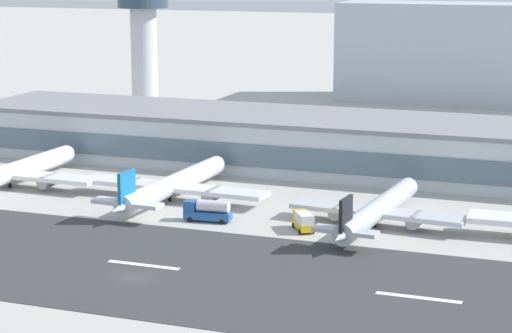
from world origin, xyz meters
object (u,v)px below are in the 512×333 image
at_px(control_tower, 144,36).
at_px(airliner_blue_tail_gate_1, 170,186).
at_px(airliner_black_tail_gate_2, 376,211).
at_px(service_box_truck_0, 303,221).
at_px(service_fuel_truck_1, 208,210).
at_px(airliner_red_tail_gate_0, 10,173).
at_px(terminal_building, 330,143).
at_px(distant_hotel_block, 496,54).

bearing_deg(control_tower, airliner_blue_tail_gate_1, -60.46).
bearing_deg(airliner_black_tail_gate_2, airliner_blue_tail_gate_1, 88.90).
height_order(service_box_truck_0, service_fuel_truck_1, service_fuel_truck_1).
bearing_deg(airliner_blue_tail_gate_1, airliner_black_tail_gate_2, -93.20).
height_order(airliner_red_tail_gate_0, airliner_blue_tail_gate_1, airliner_red_tail_gate_0).
distance_m(airliner_red_tail_gate_0, airliner_blue_tail_gate_1, 35.68).
xyz_separation_m(terminal_building, service_fuel_truck_1, (-8.34, -50.35, -3.89)).
bearing_deg(terminal_building, distant_hotel_block, 78.53).
height_order(distant_hotel_block, airliner_blue_tail_gate_1, distant_hotel_block).
relative_size(control_tower, airliner_blue_tail_gate_1, 0.89).
bearing_deg(service_box_truck_0, service_fuel_truck_1, 57.23).
height_order(terminal_building, airliner_black_tail_gate_2, terminal_building).
distance_m(terminal_building, service_box_truck_0, 51.22).
height_order(control_tower, airliner_black_tail_gate_2, control_tower).
relative_size(airliner_red_tail_gate_0, airliner_blue_tail_gate_1, 1.01).
xyz_separation_m(distant_hotel_block, airliner_red_tail_gate_0, (-79.73, -153.82, -13.11)).
height_order(airliner_red_tail_gate_0, service_fuel_truck_1, airliner_red_tail_gate_0).
bearing_deg(distant_hotel_block, service_box_truck_0, -94.75).
distance_m(airliner_red_tail_gate_0, service_fuel_truck_1, 49.39).
relative_size(distant_hotel_block, airliner_blue_tail_gate_1, 2.27).
bearing_deg(control_tower, service_box_truck_0, -49.78).
xyz_separation_m(airliner_red_tail_gate_0, airliner_blue_tail_gate_1, (35.67, 0.90, -0.02)).
distance_m(distant_hotel_block, service_fuel_truck_1, 167.73).
bearing_deg(service_box_truck_0, airliner_black_tail_gate_2, -92.76).
relative_size(distant_hotel_block, service_fuel_truck_1, 11.57).
height_order(distant_hotel_block, service_box_truck_0, distant_hotel_block).
bearing_deg(airliner_red_tail_gate_0, distant_hotel_block, -26.07).
bearing_deg(service_box_truck_0, control_tower, 6.85).
height_order(terminal_building, airliner_blue_tail_gate_1, terminal_building).
height_order(terminal_building, service_fuel_truck_1, terminal_building).
bearing_deg(control_tower, terminal_building, -29.76).
bearing_deg(airliner_black_tail_gate_2, service_fuel_truck_1, 108.19).
bearing_deg(control_tower, airliner_red_tail_gate_0, -84.65).
relative_size(terminal_building, distant_hotel_block, 1.69).
xyz_separation_m(airliner_blue_tail_gate_1, service_box_truck_0, (30.43, -11.05, -1.16)).
height_order(control_tower, service_fuel_truck_1, control_tower).
bearing_deg(terminal_building, service_fuel_truck_1, -99.41).
bearing_deg(airliner_black_tail_gate_2, airliner_red_tail_gate_0, 92.38).
relative_size(terminal_building, airliner_red_tail_gate_0, 3.80).
relative_size(airliner_blue_tail_gate_1, service_fuel_truck_1, 5.11).
xyz_separation_m(airliner_blue_tail_gate_1, airliner_black_tail_gate_2, (41.59, -4.45, -0.14)).
distance_m(airliner_blue_tail_gate_1, airliner_black_tail_gate_2, 41.83).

